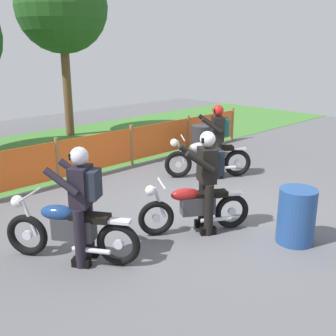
# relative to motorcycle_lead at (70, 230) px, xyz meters

# --- Properties ---
(ground) EXTENTS (24.00, 24.00, 0.02)m
(ground) POSITION_rel_motorcycle_lead_xyz_m (2.68, -0.17, -0.48)
(ground) COLOR #5B5B60
(grass_verge) EXTENTS (24.00, 5.59, 0.01)m
(grass_verge) POSITION_rel_motorcycle_lead_xyz_m (2.68, 5.95, -0.46)
(grass_verge) COLOR #427A33
(grass_verge) RESTS_ON ground
(barrier_fence) EXTENTS (10.62, 0.08, 1.05)m
(barrier_fence) POSITION_rel_motorcycle_lead_xyz_m (2.68, 3.16, 0.07)
(barrier_fence) COLOR olive
(barrier_fence) RESTS_ON ground
(tree_near_left) EXTENTS (2.91, 2.91, 5.60)m
(tree_near_left) POSITION_rel_motorcycle_lead_xyz_m (4.55, 7.46, 3.65)
(tree_near_left) COLOR brown
(tree_near_left) RESTS_ON ground
(motorcycle_lead) EXTENTS (1.23, 1.75, 0.96)m
(motorcycle_lead) POSITION_rel_motorcycle_lead_xyz_m (0.00, 0.00, 0.00)
(motorcycle_lead) COLOR black
(motorcycle_lead) RESTS_ON ground
(motorcycle_trailing) EXTENTS (1.65, 1.38, 0.97)m
(motorcycle_trailing) POSITION_rel_motorcycle_lead_xyz_m (4.38, 1.17, 0.00)
(motorcycle_trailing) COLOR black
(motorcycle_trailing) RESTS_ON ground
(motorcycle_third) EXTENTS (1.66, 1.08, 0.89)m
(motorcycle_third) POSITION_rel_motorcycle_lead_xyz_m (1.96, -0.60, -0.03)
(motorcycle_third) COLOR black
(motorcycle_third) RESTS_ON ground
(rider_lead) EXTENTS (0.72, 0.79, 1.69)m
(rider_lead) POSITION_rel_motorcycle_lead_xyz_m (0.12, -0.18, 0.48)
(rider_lead) COLOR black
(rider_lead) RESTS_ON ground
(rider_trailing) EXTENTS (0.78, 0.74, 1.69)m
(rider_trailing) POSITION_rel_motorcycle_lead_xyz_m (4.55, 1.03, 0.48)
(rider_trailing) COLOR black
(rider_trailing) RESTS_ON ground
(rider_third) EXTENTS (0.79, 0.71, 1.69)m
(rider_third) POSITION_rel_motorcycle_lead_xyz_m (2.13, -0.71, 0.48)
(rider_third) COLOR black
(rider_third) RESTS_ON ground
(oil_drum) EXTENTS (0.58, 0.58, 0.88)m
(oil_drum) POSITION_rel_motorcycle_lead_xyz_m (5.64, 2.45, -0.03)
(oil_drum) COLOR #2D2D33
(oil_drum) RESTS_ON ground
(spare_drum) EXTENTS (0.58, 0.58, 0.88)m
(spare_drum) POSITION_rel_motorcycle_lead_xyz_m (2.81, -1.97, -0.03)
(spare_drum) COLOR navy
(spare_drum) RESTS_ON ground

